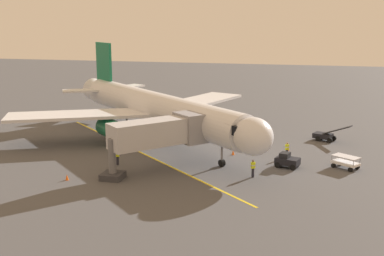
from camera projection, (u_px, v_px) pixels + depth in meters
ground_plane at (167, 136)px, 61.66m from camera, size 220.00×220.00×0.00m
apron_lead_in_line at (140, 152)px, 54.23m from camera, size 29.85×26.98×0.01m
airplane at (155, 108)px, 59.26m from camera, size 33.48×32.60×11.50m
jet_bridge at (164, 133)px, 47.25m from camera, size 9.16×9.79×5.40m
ground_crew_marshaller at (253, 168)px, 45.34m from camera, size 0.47×0.44×1.71m
ground_crew_wing_walker at (287, 150)px, 51.91m from camera, size 0.45×0.47×1.71m
ground_crew_loader at (117, 157)px, 49.25m from camera, size 0.45×0.35×1.71m
tug_near_nose at (287, 161)px, 48.49m from camera, size 2.63×2.11×1.50m
belt_loader_portside at (325, 135)px, 59.23m from camera, size 4.68×2.89×2.32m
baggage_cart_starboard_side at (346, 162)px, 48.13m from camera, size 2.94×2.62×1.27m
safety_cone_nose_left at (67, 177)px, 44.63m from camera, size 0.32×0.32×0.55m
safety_cone_nose_right at (233, 152)px, 53.09m from camera, size 0.32×0.32×0.55m
safety_cone_wing_port at (288, 148)px, 54.88m from camera, size 0.32×0.32×0.55m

